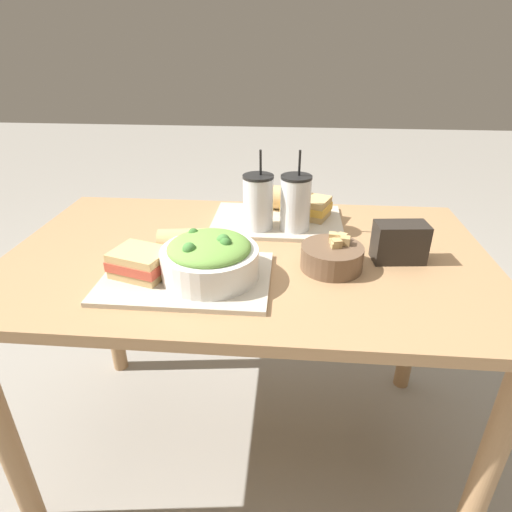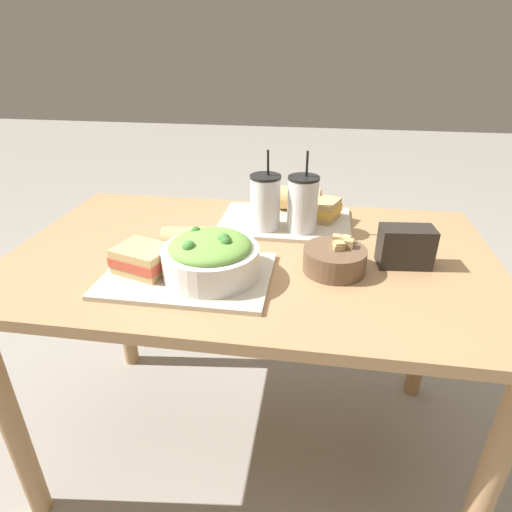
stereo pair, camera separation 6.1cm
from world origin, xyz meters
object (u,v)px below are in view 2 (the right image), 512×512
at_px(sandwich_far, 315,208).
at_px(drink_cup_dark, 265,204).
at_px(sandwich_near, 143,259).
at_px(chip_bag, 406,247).
at_px(baguette_near, 192,241).
at_px(napkin_folded, 211,244).
at_px(soup_bowl, 335,258).
at_px(drink_cup_red, 303,205).
at_px(salad_bowl, 211,256).
at_px(baguette_far, 301,199).

distance_m(sandwich_far, drink_cup_dark, 0.19).
bearing_deg(sandwich_near, chip_bag, 30.49).
bearing_deg(baguette_near, napkin_folded, -23.34).
bearing_deg(drink_cup_dark, sandwich_near, -129.82).
xyz_separation_m(sandwich_far, napkin_folded, (-0.29, -0.23, -0.04)).
bearing_deg(napkin_folded, baguette_near, -105.38).
xyz_separation_m(soup_bowl, sandwich_near, (-0.47, -0.09, 0.01)).
bearing_deg(napkin_folded, soup_bowl, -15.61).
height_order(baguette_near, drink_cup_red, drink_cup_red).
xyz_separation_m(drink_cup_dark, chip_bag, (0.39, -0.16, -0.04)).
height_order(chip_bag, napkin_folded, chip_bag).
xyz_separation_m(salad_bowl, sandwich_near, (-0.17, -0.01, -0.02)).
bearing_deg(baguette_far, salad_bowl, 163.78).
bearing_deg(chip_bag, drink_cup_red, 143.65).
bearing_deg(salad_bowl, baguette_far, 68.26).
bearing_deg(baguette_near, baguette_far, -42.90).
bearing_deg(baguette_near, sandwich_far, -52.45).
xyz_separation_m(salad_bowl, napkin_folded, (-0.05, 0.19, -0.06)).
relative_size(sandwich_near, sandwich_far, 0.92).
bearing_deg(sandwich_far, baguette_far, 153.63).
relative_size(sandwich_near, chip_bag, 1.13).
bearing_deg(baguette_far, sandwich_far, -132.76).
bearing_deg(drink_cup_dark, sandwich_far, 35.94).
bearing_deg(baguette_near, drink_cup_red, -60.47).
distance_m(sandwich_near, drink_cup_dark, 0.41).
bearing_deg(chip_bag, napkin_folded, 169.73).
xyz_separation_m(salad_bowl, soup_bowl, (0.30, 0.09, -0.03)).
height_order(sandwich_far, napkin_folded, sandwich_far).
relative_size(drink_cup_dark, chip_bag, 1.70).
distance_m(baguette_far, chip_bag, 0.44).
relative_size(drink_cup_red, napkin_folded, 1.33).
relative_size(salad_bowl, drink_cup_red, 0.98).
distance_m(salad_bowl, drink_cup_red, 0.37).
bearing_deg(sandwich_near, sandwich_far, 63.08).
distance_m(baguette_near, drink_cup_red, 0.35).
bearing_deg(chip_bag, sandwich_near, -172.73).
bearing_deg(chip_bag, baguette_near, 179.36).
bearing_deg(chip_bag, salad_bowl, -168.98).
bearing_deg(drink_cup_dark, drink_cup_red, -0.00).
relative_size(soup_bowl, sandwich_far, 0.92).
bearing_deg(drink_cup_dark, salad_bowl, -106.55).
height_order(drink_cup_dark, chip_bag, drink_cup_dark).
bearing_deg(drink_cup_red, baguette_far, 94.96).
distance_m(drink_cup_red, chip_bag, 0.32).
distance_m(salad_bowl, drink_cup_dark, 0.32).
relative_size(baguette_near, chip_bag, 1.11).
height_order(baguette_far, napkin_folded, baguette_far).
distance_m(soup_bowl, baguette_near, 0.38).
bearing_deg(soup_bowl, drink_cup_dark, 133.44).
distance_m(baguette_far, drink_cup_red, 0.17).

